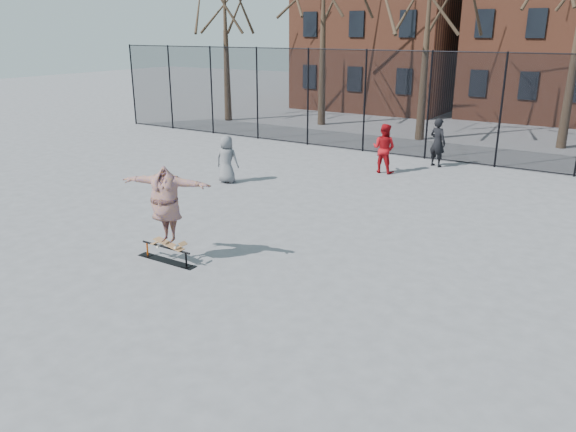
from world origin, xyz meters
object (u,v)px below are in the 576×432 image
Objects in this scene: bystander_black at (438,142)px; bystander_grey at (227,159)px; skateboard at (169,245)px; bystander_red at (384,148)px; skater at (166,207)px; skate_rail at (166,255)px.

bystander_grey is at bearing 69.19° from bystander_black.
skateboard is 0.48× the size of bystander_red.
skater is 1.17× the size of bystander_red.
bystander_grey is 0.90× the size of bystander_red.
skate_rail is 6.56m from bystander_grey.
skater reaches higher than bystander_red.
skateboard is (0.09, 0.00, 0.25)m from skate_rail.
bystander_red is (0.69, 9.78, -0.39)m from skater.
bystander_red is at bearing 85.39° from skate_rail.
bystander_grey is at bearing 117.30° from skateboard.
bystander_black reaches higher than skate_rail.
skate_rail is 1.89× the size of skateboard.
bystander_grey is (-3.02, 5.84, 0.38)m from skateboard.
skate_rail is 0.27m from skateboard.
skater is 6.59m from bystander_grey.
skater reaches higher than skate_rail.
skateboard is at bearing 103.50° from bystander_grey.
bystander_red is (0.79, 9.78, 0.71)m from skate_rail.
bystander_grey is at bearing 48.78° from bystander_red.
skate_rail is 1.00× the size of bystander_grey.
skateboard is 0.41× the size of skater.
skate_rail is at bearing 180.00° from skateboard.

